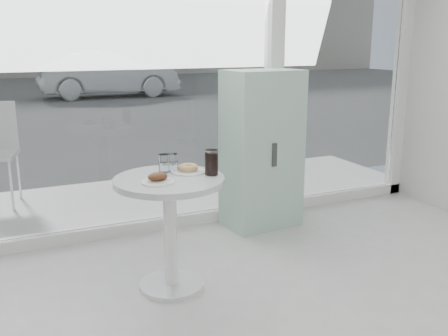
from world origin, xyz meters
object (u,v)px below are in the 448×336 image
main_table (170,210)px  water_tumbler_b (173,164)px  mint_cabinet (262,150)px  cola_glass (212,163)px  plate_donut (188,169)px  car_silver (109,74)px  water_tumbler_a (164,164)px  plate_fritter (158,179)px

main_table → water_tumbler_b: water_tumbler_b is taller
main_table → mint_cabinet: 1.40m
mint_cabinet → cola_glass: (-0.85, -0.86, 0.16)m
main_table → cola_glass: (0.28, -0.04, 0.30)m
plate_donut → water_tumbler_b: 0.12m
mint_cabinet → main_table: bearing=-149.8°
main_table → mint_cabinet: bearing=35.8°
mint_cabinet → water_tumbler_b: 1.25m
car_silver → cola_glass: size_ratio=24.28×
car_silver → water_tumbler_a: car_silver is taller
car_silver → water_tumbler_b: (-2.11, -12.10, 0.15)m
main_table → plate_fritter: bearing=-139.2°
water_tumbler_a → car_silver: bearing=79.8°
mint_cabinet → water_tumbler_a: bearing=-155.0°
main_table → car_silver: 12.45m
main_table → cola_glass: bearing=-9.0°
cola_glass → plate_fritter: bearing=-174.1°
plate_fritter → plate_donut: (0.26, 0.16, -0.01)m
water_tumbler_a → plate_fritter: bearing=-115.7°
mint_cabinet → plate_fritter: bearing=-149.4°
main_table → water_tumbler_a: 0.32m
plate_donut → water_tumbler_b: water_tumbler_b is taller
water_tumbler_b → cola_glass: bearing=-44.2°
plate_fritter → water_tumbler_a: water_tumbler_a is taller
main_table → water_tumbler_a: water_tumbler_a is taller
plate_fritter → water_tumbler_b: (0.18, 0.23, 0.03)m
main_table → plate_donut: size_ratio=3.32×
car_silver → water_tumbler_a: 12.29m
water_tumbler_a → water_tumbler_b: size_ratio=1.01×
plate_fritter → cola_glass: bearing=5.9°
car_silver → mint_cabinet: bearing=174.7°
mint_cabinet → plate_donut: mint_cabinet is taller
mint_cabinet → cola_glass: 1.22m
plate_donut → water_tumbler_a: 0.17m
main_table → mint_cabinet: (1.13, 0.81, 0.14)m
cola_glass → water_tumbler_a: bearing=142.2°
plate_donut → water_tumbler_b: size_ratio=1.94×
water_tumbler_a → cola_glass: bearing=-37.8°
car_silver → cola_glass: bearing=171.2°
car_silver → water_tumbler_b: 12.29m
car_silver → cola_glass: car_silver is taller
main_table → car_silver: size_ratio=0.19×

